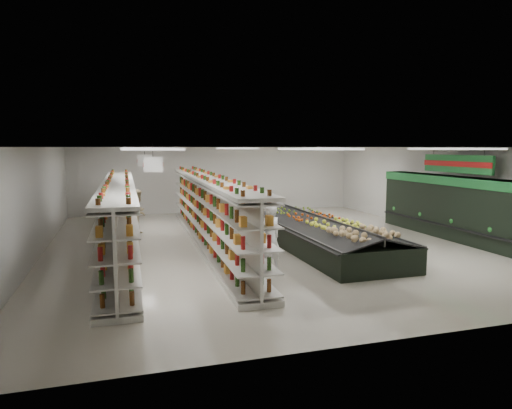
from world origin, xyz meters
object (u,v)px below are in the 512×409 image
object	(u,v)px
gondola_left	(119,220)
shopper_background	(138,212)
gondola_center	(209,214)
soda_endcap	(204,202)
shopper_main	(270,238)
produce_island	(323,234)

from	to	relation	value
gondola_left	shopper_background	distance (m)	2.76
gondola_center	soda_endcap	bearing A→B (deg)	83.11
gondola_left	shopper_background	xyz separation A→B (m)	(0.67, 2.67, -0.15)
soda_endcap	shopper_main	size ratio (longest dim) A/B	0.98
produce_island	gondola_left	bearing A→B (deg)	165.42
gondola_left	gondola_center	bearing A→B (deg)	4.82
shopper_background	gondola_left	bearing A→B (deg)	-167.25
shopper_background	produce_island	bearing A→B (deg)	-101.14
gondola_left	gondola_center	distance (m)	2.84
gondola_left	soda_endcap	size ratio (longest dim) A/B	7.18
soda_endcap	shopper_main	bearing A→B (deg)	-88.81
shopper_main	soda_endcap	bearing A→B (deg)	-109.19
gondola_center	shopper_main	xyz separation A→B (m)	(0.88, -3.76, -0.14)
gondola_center	shopper_background	size ratio (longest dim) A/B	7.70
gondola_center	shopper_background	distance (m)	3.29
shopper_main	gondola_center	bearing A→B (deg)	-97.23
gondola_left	shopper_main	bearing A→B (deg)	-43.04
shopper_background	soda_endcap	bearing A→B (deg)	-24.61
soda_endcap	shopper_main	distance (m)	8.51
shopper_background	shopper_main	bearing A→B (deg)	-127.11
gondola_left	gondola_center	xyz separation A→B (m)	(2.84, 0.20, 0.03)
shopper_main	shopper_background	distance (m)	6.93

